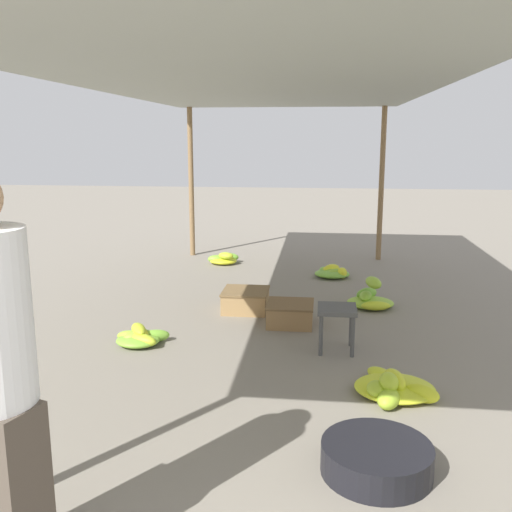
# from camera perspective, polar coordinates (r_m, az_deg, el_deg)

# --- Properties ---
(canopy_post_back_left) EXTENTS (0.08, 0.08, 2.32)m
(canopy_post_back_left) POSITION_cam_1_polar(r_m,az_deg,el_deg) (9.12, -6.50, 7.28)
(canopy_post_back_left) COLOR olive
(canopy_post_back_left) RESTS_ON ground
(canopy_post_back_right) EXTENTS (0.08, 0.08, 2.32)m
(canopy_post_back_right) POSITION_cam_1_polar(r_m,az_deg,el_deg) (8.93, 12.43, 6.99)
(canopy_post_back_right) COLOR olive
(canopy_post_back_right) RESTS_ON ground
(canopy_tarp) EXTENTS (3.35, 7.40, 0.04)m
(canopy_tarp) POSITION_cam_1_polar(r_m,az_deg,el_deg) (5.41, 0.43, 16.84)
(canopy_tarp) COLOR #9EA399
(canopy_tarp) RESTS_ON canopy_post_front_left
(stool) EXTENTS (0.34, 0.34, 0.41)m
(stool) POSITION_cam_1_polar(r_m,az_deg,el_deg) (5.10, 8.09, -5.91)
(stool) COLOR #4C4C4C
(stool) RESTS_ON ground
(basin_black) EXTENTS (0.63, 0.63, 0.18)m
(basin_black) POSITION_cam_1_polar(r_m,az_deg,el_deg) (3.49, 11.96, -19.21)
(basin_black) COLOR black
(basin_black) RESTS_ON ground
(banana_pile_left_0) EXTENTS (0.50, 0.39, 0.18)m
(banana_pile_left_0) POSITION_cam_1_polar(r_m,az_deg,el_deg) (5.38, -11.57, -8.00)
(banana_pile_left_0) COLOR #78B437
(banana_pile_left_0) RESTS_ON ground
(banana_pile_left_1) EXTENTS (0.45, 0.44, 0.20)m
(banana_pile_left_1) POSITION_cam_1_polar(r_m,az_deg,el_deg) (8.59, -3.32, -0.31)
(banana_pile_left_1) COLOR #7FB735
(banana_pile_left_1) RESTS_ON ground
(banana_pile_right_1) EXTENTS (0.62, 0.75, 0.21)m
(banana_pile_right_1) POSITION_cam_1_polar(r_m,az_deg,el_deg) (4.42, 13.64, -12.63)
(banana_pile_right_1) COLOR #CCD628
(banana_pile_right_1) RESTS_ON ground
(banana_pile_right_2) EXTENTS (0.47, 0.46, 0.16)m
(banana_pile_right_2) POSITION_cam_1_polar(r_m,az_deg,el_deg) (7.84, 7.59, -1.65)
(banana_pile_right_2) COLOR yellow
(banana_pile_right_2) RESTS_ON ground
(banana_pile_right_3) EXTENTS (0.52, 0.58, 0.34)m
(banana_pile_right_3) POSITION_cam_1_polar(r_m,az_deg,el_deg) (6.53, 11.37, -4.18)
(banana_pile_right_3) COLOR #88BB34
(banana_pile_right_3) RESTS_ON ground
(crate_near) EXTENTS (0.49, 0.49, 0.23)m
(crate_near) POSITION_cam_1_polar(r_m,az_deg,el_deg) (6.27, -1.05, -4.45)
(crate_near) COLOR #9E7A4C
(crate_near) RESTS_ON ground
(crate_mid) EXTENTS (0.47, 0.47, 0.22)m
(crate_mid) POSITION_cam_1_polar(r_m,az_deg,el_deg) (5.83, 3.43, -5.77)
(crate_mid) COLOR olive
(crate_mid) RESTS_ON ground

